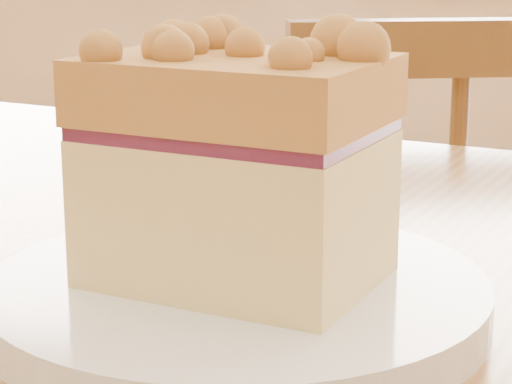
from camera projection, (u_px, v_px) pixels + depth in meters
cafe_chair_main at (411, 355)px, 1.21m from camera, size 0.51×0.51×0.85m
plate at (238, 298)px, 0.47m from camera, size 0.24×0.24×0.02m
cake_slice at (235, 158)px, 0.45m from camera, size 0.14×0.12×0.12m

